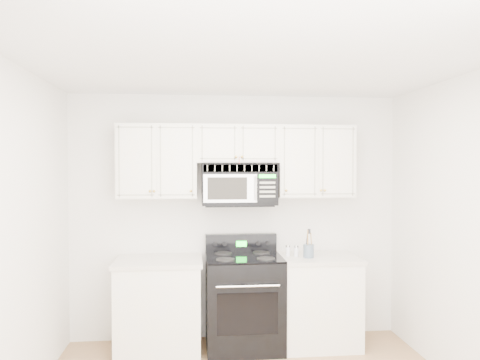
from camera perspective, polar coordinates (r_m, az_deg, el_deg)
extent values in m
cube|color=silver|center=(3.37, 2.30, 14.60)|extent=(3.50, 3.50, 0.01)
cube|color=silver|center=(5.05, -0.51, -4.50)|extent=(3.50, 0.01, 2.60)
cube|color=silver|center=(1.66, 11.14, -17.69)|extent=(3.50, 0.01, 2.60)
cube|color=#EFE9CC|center=(4.91, -9.84, -14.99)|extent=(0.82, 0.63, 0.88)
cube|color=beige|center=(4.79, -9.87, -9.71)|extent=(0.86, 0.65, 0.04)
cube|color=black|center=(5.07, -9.78, -19.08)|extent=(0.82, 0.55, 0.10)
cube|color=#EFE9CC|center=(5.05, 9.20, -14.48)|extent=(0.82, 0.63, 0.88)
cube|color=beige|center=(4.94, 9.23, -9.36)|extent=(0.86, 0.65, 0.04)
cube|color=black|center=(5.21, 9.06, -18.48)|extent=(0.82, 0.55, 0.10)
cube|color=black|center=(4.90, 0.48, -14.72)|extent=(0.76, 0.65, 0.92)
cube|color=black|center=(4.59, 0.94, -16.00)|extent=(0.58, 0.01, 0.40)
cylinder|color=silver|center=(4.49, 0.98, -12.82)|extent=(0.60, 0.02, 0.02)
cube|color=black|center=(4.79, 0.48, -9.38)|extent=(0.76, 0.65, 0.02)
cube|color=black|center=(5.06, 0.13, -7.70)|extent=(0.76, 0.08, 0.20)
cube|color=#0EF424|center=(5.01, 0.18, -7.79)|extent=(0.11, 0.00, 0.06)
cube|color=#EFE9CC|center=(4.85, -10.04, 2.25)|extent=(0.80, 0.33, 0.75)
cube|color=#EFE9CC|center=(5.00, 9.06, 2.24)|extent=(0.80, 0.33, 0.75)
cube|color=#EFE9CC|center=(4.86, -0.34, 4.40)|extent=(0.84, 0.33, 0.39)
sphere|color=gold|center=(4.67, -10.44, -1.35)|extent=(0.03, 0.03, 0.03)
sphere|color=gold|center=(4.65, -6.01, -1.34)|extent=(0.03, 0.03, 0.03)
sphere|color=gold|center=(4.75, 5.66, -1.28)|extent=(0.03, 0.03, 0.03)
sphere|color=gold|center=(4.83, 9.85, -1.25)|extent=(0.03, 0.03, 0.03)
sphere|color=gold|center=(4.67, -0.49, 2.85)|extent=(0.03, 0.03, 0.03)
sphere|color=gold|center=(4.67, 0.25, 2.85)|extent=(0.03, 0.03, 0.03)
cylinder|color=red|center=(4.67, -0.10, 2.25)|extent=(0.01, 0.00, 0.10)
sphere|color=gold|center=(4.67, -0.10, 1.59)|extent=(0.03, 0.03, 0.03)
cube|color=black|center=(4.84, -0.14, -0.50)|extent=(0.76, 0.38, 0.42)
cube|color=#A6A493|center=(4.65, 0.08, 1.45)|extent=(0.74, 0.01, 0.08)
cube|color=#B2B2B2|center=(4.63, -1.19, -1.03)|extent=(0.53, 0.01, 0.28)
cube|color=black|center=(4.63, -1.55, -1.04)|extent=(0.39, 0.01, 0.22)
cube|color=black|center=(4.68, 3.35, -1.01)|extent=(0.21, 0.01, 0.28)
cube|color=#0EF424|center=(4.67, 3.37, 0.47)|extent=(0.17, 0.00, 0.04)
cylinder|color=silver|center=(4.63, 1.96, -1.04)|extent=(0.02, 0.02, 0.24)
cylinder|color=slate|center=(4.83, 8.36, -8.56)|extent=(0.11, 0.11, 0.13)
cylinder|color=olive|center=(4.83, 8.70, -7.74)|extent=(0.01, 0.01, 0.23)
cylinder|color=#222327|center=(4.84, 8.12, -7.60)|extent=(0.01, 0.01, 0.25)
cylinder|color=olive|center=(4.79, 8.27, -7.60)|extent=(0.01, 0.01, 0.27)
cylinder|color=white|center=(4.89, 5.86, -8.66)|extent=(0.04, 0.04, 0.09)
cylinder|color=silver|center=(4.88, 5.86, -8.02)|extent=(0.05, 0.05, 0.02)
cylinder|color=white|center=(4.88, 6.87, -8.70)|extent=(0.04, 0.04, 0.09)
cylinder|color=silver|center=(4.87, 6.87, -8.06)|extent=(0.05, 0.05, 0.02)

